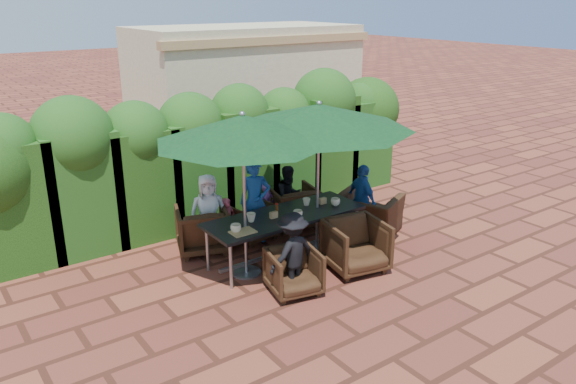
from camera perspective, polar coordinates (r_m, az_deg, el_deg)
ground at (r=8.94m, az=0.28°, el=-6.86°), size 80.00×80.00×0.00m
dining_table at (r=8.70m, az=-0.32°, el=-2.75°), size 2.56×0.90×0.75m
umbrella_left at (r=7.78m, az=-4.64°, el=6.39°), size 2.50×2.50×2.46m
umbrella_right at (r=8.57m, az=3.16°, el=7.63°), size 2.92×2.92×2.46m
chair_far_left at (r=9.19m, az=-8.71°, el=-3.55°), size 1.00×0.97×0.82m
chair_far_mid at (r=9.57m, az=-3.59°, el=-2.81°), size 0.74×0.70×0.69m
chair_far_right at (r=10.05m, az=0.49°, el=-1.29°), size 0.94×0.90×0.82m
chair_near_left at (r=7.86m, az=0.60°, el=-7.90°), size 0.80×0.77×0.70m
chair_near_right at (r=8.53m, az=6.92°, el=-5.18°), size 0.97×0.93×0.85m
chair_end_right at (r=9.89m, az=8.17°, el=-1.57°), size 1.04×1.22×0.91m
adult_far_left at (r=9.18m, az=-8.09°, el=-2.04°), size 0.71×0.56×1.27m
adult_far_mid at (r=9.35m, az=-3.37°, el=-0.97°), size 0.63×0.59×1.42m
adult_far_right at (r=9.95m, az=0.13°, el=-0.52°), size 0.56×0.36×1.14m
adult_near_left at (r=7.79m, az=0.46°, el=-6.19°), size 0.79×0.44×1.18m
adult_end_right at (r=9.74m, az=7.54°, el=-0.80°), size 0.45×0.77×1.25m
child_left at (r=9.36m, az=-6.11°, el=-3.01°), size 0.35×0.31×0.82m
child_right at (r=9.90m, az=-2.13°, el=-1.52°), size 0.31×0.26×0.86m
pedestrian_a at (r=12.91m, az=-5.34°, el=5.53°), size 1.76×0.93×1.79m
pedestrian_b at (r=13.62m, az=-2.01°, el=5.76°), size 0.79×0.54×1.53m
pedestrian_c at (r=13.93m, az=2.28°, el=6.26°), size 1.02×1.11×1.63m
cup_a at (r=8.04m, az=-5.33°, el=-3.69°), size 0.16×0.16×0.12m
cup_b at (r=8.40m, az=-3.78°, el=-2.59°), size 0.14×0.14×0.13m
cup_c at (r=8.54m, az=1.00°, el=-2.24°), size 0.15×0.15×0.12m
cup_d at (r=9.03m, az=1.89°, el=-1.00°), size 0.13×0.13×0.12m
cup_e at (r=9.06m, az=4.84°, el=-1.01°), size 0.15×0.15×0.12m
ketchup_bottle at (r=8.68m, az=-1.15°, el=-1.69°), size 0.04×0.04×0.17m
sauce_bottle at (r=8.61m, az=-1.14°, el=-1.87°), size 0.04×0.04×0.17m
serving_tray at (r=8.05m, az=-4.61°, el=-4.06°), size 0.35×0.25×0.02m
number_block_left at (r=8.52m, az=-1.47°, el=-2.34°), size 0.12×0.06×0.10m
number_block_right at (r=9.12m, az=3.55°, el=-0.90°), size 0.12×0.06×0.10m
hedge_wall at (r=10.24m, az=-8.25°, el=4.60°), size 9.10×1.60×2.59m
building at (r=15.97m, az=-4.34°, el=10.80°), size 6.20×3.08×3.20m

